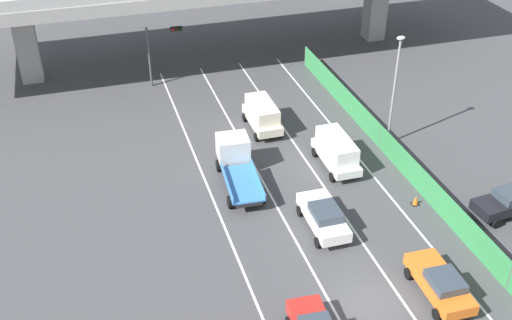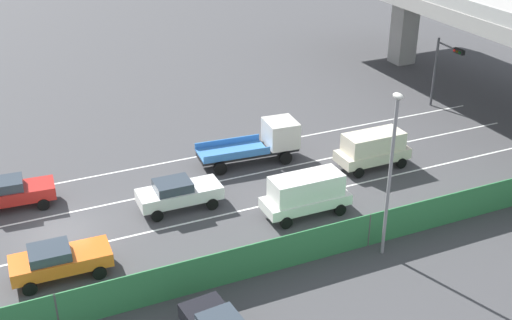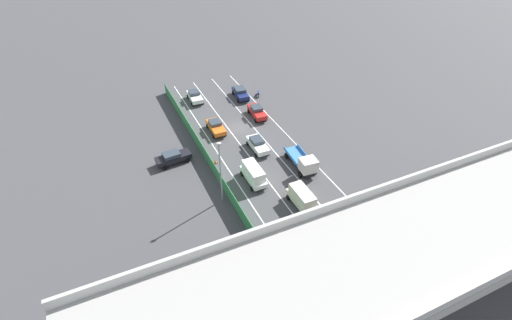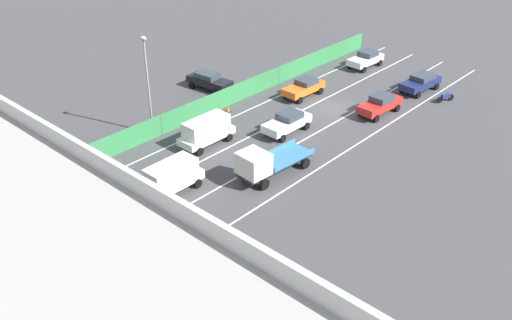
{
  "view_description": "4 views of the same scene",
  "coord_description": "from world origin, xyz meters",
  "px_view_note": "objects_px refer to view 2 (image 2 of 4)",
  "views": [
    {
      "loc": [
        -12.08,
        -20.0,
        23.44
      ],
      "look_at": [
        -2.21,
        12.09,
        1.62
      ],
      "focal_mm": 43.8,
      "sensor_mm": 36.0,
      "label": 1
    },
    {
      "loc": [
        29.29,
        -2.38,
        17.85
      ],
      "look_at": [
        -0.6,
        11.1,
        1.55
      ],
      "focal_mm": 45.38,
      "sensor_mm": 36.0,
      "label": 2
    },
    {
      "loc": [
        18.51,
        45.52,
        30.69
      ],
      "look_at": [
        2.13,
        10.06,
        1.44
      ],
      "focal_mm": 26.93,
      "sensor_mm": 36.0,
      "label": 3
    },
    {
      "loc": [
        -25.69,
        38.35,
        21.13
      ],
      "look_at": [
        -2.84,
        13.28,
        1.48
      ],
      "focal_mm": 39.16,
      "sensor_mm": 36.0,
      "label": 4
    }
  ],
  "objects_px": {
    "car_hatchback_white": "(178,193)",
    "car_van_cream": "(373,148)",
    "car_taxi_orange": "(59,260)",
    "car_sedan_red": "(10,192)",
    "car_van_white": "(306,193)",
    "traffic_light": "(444,62)",
    "traffic_cone": "(233,264)",
    "street_lamp": "(391,162)",
    "flatbed_truck_blue": "(265,141)"
  },
  "relations": [
    {
      "from": "car_taxi_orange",
      "to": "street_lamp",
      "type": "relative_size",
      "value": 0.55
    },
    {
      "from": "car_hatchback_white",
      "to": "street_lamp",
      "type": "relative_size",
      "value": 0.55
    },
    {
      "from": "car_hatchback_white",
      "to": "car_sedan_red",
      "type": "height_order",
      "value": "car_sedan_red"
    },
    {
      "from": "car_hatchback_white",
      "to": "car_sedan_red",
      "type": "xyz_separation_m",
      "value": [
        -3.73,
        -8.23,
        0.01
      ]
    },
    {
      "from": "car_taxi_orange",
      "to": "traffic_light",
      "type": "distance_m",
      "value": 30.17
    },
    {
      "from": "street_lamp",
      "to": "traffic_cone",
      "type": "height_order",
      "value": "street_lamp"
    },
    {
      "from": "car_sedan_red",
      "to": "street_lamp",
      "type": "distance_m",
      "value": 20.12
    },
    {
      "from": "car_hatchback_white",
      "to": "traffic_light",
      "type": "relative_size",
      "value": 0.87
    },
    {
      "from": "car_van_cream",
      "to": "street_lamp",
      "type": "bearing_deg",
      "value": -30.24
    },
    {
      "from": "street_lamp",
      "to": "car_sedan_red",
      "type": "bearing_deg",
      "value": -126.75
    },
    {
      "from": "car_van_cream",
      "to": "car_van_white",
      "type": "relative_size",
      "value": 0.95
    },
    {
      "from": "traffic_light",
      "to": "traffic_cone",
      "type": "height_order",
      "value": "traffic_light"
    },
    {
      "from": "car_sedan_red",
      "to": "traffic_cone",
      "type": "xyz_separation_m",
      "value": [
        10.12,
        8.74,
        -0.63
      ]
    },
    {
      "from": "car_hatchback_white",
      "to": "flatbed_truck_blue",
      "type": "bearing_deg",
      "value": 116.91
    },
    {
      "from": "traffic_light",
      "to": "street_lamp",
      "type": "height_order",
      "value": "street_lamp"
    },
    {
      "from": "car_sedan_red",
      "to": "car_van_white",
      "type": "distance_m",
      "value": 15.83
    },
    {
      "from": "car_van_white",
      "to": "traffic_cone",
      "type": "xyz_separation_m",
      "value": [
        3.05,
        -5.42,
        -0.97
      ]
    },
    {
      "from": "car_van_white",
      "to": "car_van_cream",
      "type": "bearing_deg",
      "value": 117.12
    },
    {
      "from": "car_sedan_red",
      "to": "car_van_cream",
      "type": "distance_m",
      "value": 20.81
    },
    {
      "from": "car_taxi_orange",
      "to": "traffic_light",
      "type": "xyz_separation_m",
      "value": [
        -9.2,
        28.6,
        2.76
      ]
    },
    {
      "from": "car_van_white",
      "to": "traffic_light",
      "type": "bearing_deg",
      "value": 119.39
    },
    {
      "from": "car_sedan_red",
      "to": "car_van_cream",
      "type": "xyz_separation_m",
      "value": [
        3.84,
        20.45,
        0.32
      ]
    },
    {
      "from": "car_hatchback_white",
      "to": "car_van_cream",
      "type": "xyz_separation_m",
      "value": [
        0.12,
        12.22,
        0.32
      ]
    },
    {
      "from": "car_sedan_red",
      "to": "traffic_light",
      "type": "relative_size",
      "value": 0.91
    },
    {
      "from": "car_hatchback_white",
      "to": "car_van_white",
      "type": "xyz_separation_m",
      "value": [
        3.34,
        5.93,
        0.35
      ]
    },
    {
      "from": "car_van_cream",
      "to": "traffic_light",
      "type": "relative_size",
      "value": 0.86
    },
    {
      "from": "traffic_light",
      "to": "street_lamp",
      "type": "bearing_deg",
      "value": -46.11
    },
    {
      "from": "flatbed_truck_blue",
      "to": "car_hatchback_white",
      "type": "bearing_deg",
      "value": -63.09
    },
    {
      "from": "car_van_white",
      "to": "traffic_cone",
      "type": "height_order",
      "value": "car_van_white"
    },
    {
      "from": "car_hatchback_white",
      "to": "traffic_cone",
      "type": "xyz_separation_m",
      "value": [
        6.39,
        0.51,
        -0.62
      ]
    },
    {
      "from": "car_sedan_red",
      "to": "traffic_light",
      "type": "xyz_separation_m",
      "value": [
        -1.87,
        30.02,
        2.72
      ]
    },
    {
      "from": "car_hatchback_white",
      "to": "car_van_cream",
      "type": "height_order",
      "value": "car_van_cream"
    },
    {
      "from": "car_sedan_red",
      "to": "car_van_cream",
      "type": "height_order",
      "value": "car_van_cream"
    },
    {
      "from": "car_hatchback_white",
      "to": "car_sedan_red",
      "type": "relative_size",
      "value": 0.96
    },
    {
      "from": "traffic_cone",
      "to": "car_van_cream",
      "type": "bearing_deg",
      "value": 118.18
    },
    {
      "from": "car_sedan_red",
      "to": "street_lamp",
      "type": "height_order",
      "value": "street_lamp"
    },
    {
      "from": "flatbed_truck_blue",
      "to": "street_lamp",
      "type": "bearing_deg",
      "value": 4.2
    },
    {
      "from": "street_lamp",
      "to": "car_van_white",
      "type": "bearing_deg",
      "value": -160.84
    },
    {
      "from": "traffic_light",
      "to": "traffic_cone",
      "type": "relative_size",
      "value": 8.1
    },
    {
      "from": "car_van_cream",
      "to": "street_lamp",
      "type": "relative_size",
      "value": 0.54
    },
    {
      "from": "car_sedan_red",
      "to": "street_lamp",
      "type": "relative_size",
      "value": 0.57
    },
    {
      "from": "flatbed_truck_blue",
      "to": "traffic_cone",
      "type": "height_order",
      "value": "flatbed_truck_blue"
    },
    {
      "from": "car_hatchback_white",
      "to": "car_taxi_orange",
      "type": "xyz_separation_m",
      "value": [
        3.61,
        -6.81,
        -0.03
      ]
    },
    {
      "from": "car_taxi_orange",
      "to": "car_sedan_red",
      "type": "bearing_deg",
      "value": -169.08
    },
    {
      "from": "car_hatchback_white",
      "to": "flatbed_truck_blue",
      "type": "distance_m",
      "value": 7.56
    },
    {
      "from": "car_van_white",
      "to": "street_lamp",
      "type": "height_order",
      "value": "street_lamp"
    },
    {
      "from": "car_hatchback_white",
      "to": "traffic_light",
      "type": "bearing_deg",
      "value": 104.39
    },
    {
      "from": "car_taxi_orange",
      "to": "traffic_light",
      "type": "relative_size",
      "value": 0.87
    },
    {
      "from": "car_taxi_orange",
      "to": "traffic_light",
      "type": "height_order",
      "value": "traffic_light"
    },
    {
      "from": "car_van_white",
      "to": "flatbed_truck_blue",
      "type": "height_order",
      "value": "flatbed_truck_blue"
    }
  ]
}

